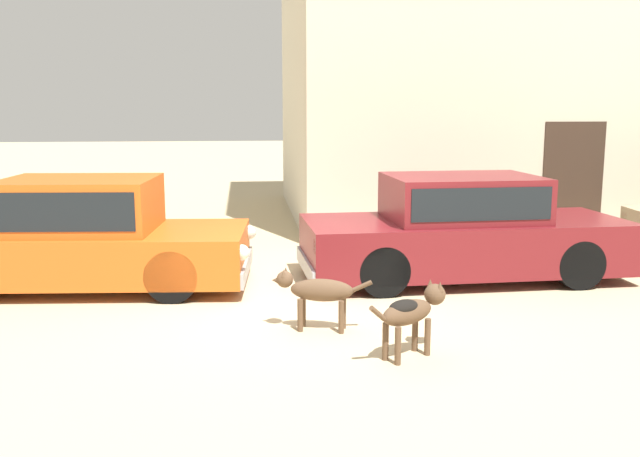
% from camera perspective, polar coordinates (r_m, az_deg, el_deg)
% --- Properties ---
extents(ground_plane, '(80.00, 80.00, 0.00)m').
position_cam_1_polar(ground_plane, '(8.55, -1.40, -6.21)').
color(ground_plane, tan).
extents(parked_sedan_nearest, '(4.45, 2.07, 1.44)m').
position_cam_1_polar(parked_sedan_nearest, '(9.74, -18.57, -0.45)').
color(parked_sedan_nearest, '#D15619').
rests_on(parked_sedan_nearest, ground_plane).
extents(parked_sedan_second, '(4.57, 1.88, 1.44)m').
position_cam_1_polar(parked_sedan_second, '(9.88, 11.51, 0.01)').
color(parked_sedan_second, maroon).
rests_on(parked_sedan_second, ground_plane).
extents(apartment_block, '(13.36, 6.94, 7.39)m').
position_cam_1_polar(apartment_block, '(17.11, 21.30, 13.69)').
color(apartment_block, beige).
rests_on(apartment_block, ground_plane).
extents(stray_dog_spotted, '(0.91, 0.64, 0.70)m').
position_cam_1_polar(stray_dog_spotted, '(6.80, 7.47, -6.56)').
color(stray_dog_spotted, brown).
rests_on(stray_dog_spotted, ground_plane).
extents(stray_dog_tan, '(1.07, 0.40, 0.66)m').
position_cam_1_polar(stray_dog_tan, '(7.53, -0.27, -5.06)').
color(stray_dog_tan, brown).
rests_on(stray_dog_tan, ground_plane).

